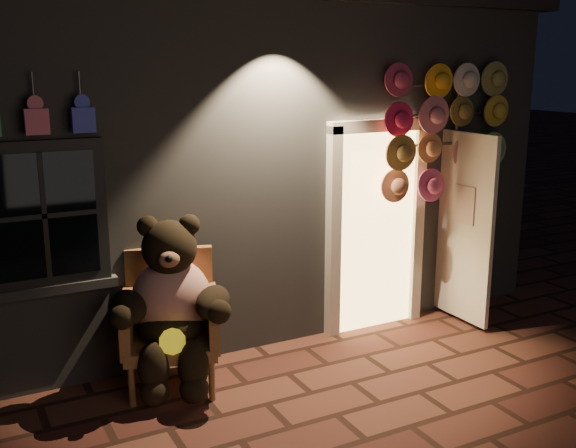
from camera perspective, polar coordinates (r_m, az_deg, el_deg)
ground at (r=5.60m, az=4.14°, el=-15.82°), size 60.00×60.00×0.00m
shop_building at (r=8.59m, az=-9.87°, el=6.55°), size 7.30×5.95×3.51m
wicker_armchair at (r=5.96m, az=-9.91°, el=-7.97°), size 0.97×0.93×1.16m
teddy_bear at (r=5.76m, az=-9.83°, el=-6.69°), size 1.02×0.95×1.48m
hat_rack at (r=7.17m, az=13.14°, el=8.02°), size 1.55×0.22×2.75m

